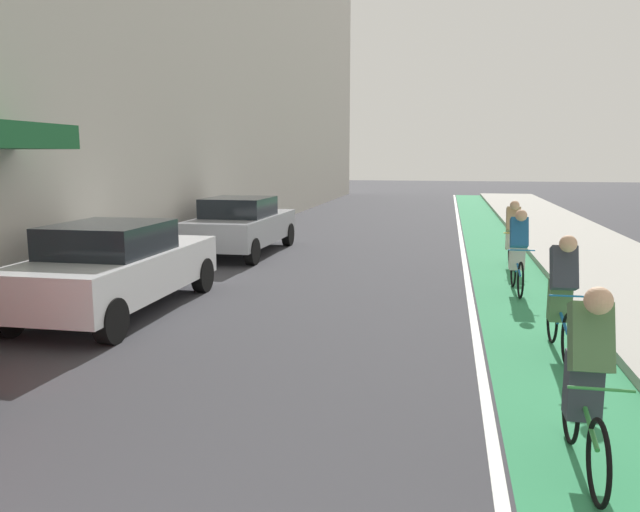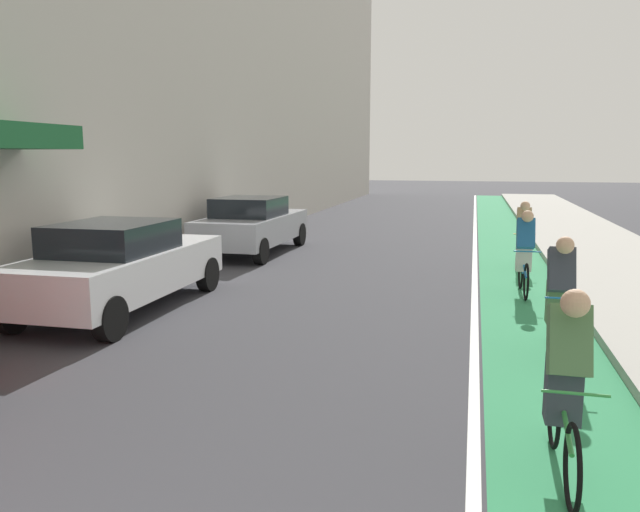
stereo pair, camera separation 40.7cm
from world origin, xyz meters
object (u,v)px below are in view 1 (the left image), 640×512
parked_sedan_white (116,266)px  cyclist_lead (587,373)px  cyclist_far (513,233)px  cyclist_mid (562,295)px  cyclist_trailing (518,249)px  parked_sedan_silver (241,225)px

parked_sedan_white → cyclist_lead: size_ratio=2.64×
parked_sedan_white → cyclist_far: (6.96, 5.84, 0.02)m
cyclist_mid → cyclist_trailing: size_ratio=1.00×
parked_sedan_silver → cyclist_trailing: (6.78, -3.48, 0.07)m
parked_sedan_white → cyclist_trailing: size_ratio=2.61×
cyclist_lead → cyclist_far: cyclist_lead is taller
parked_sedan_silver → cyclist_lead: (6.59, -10.47, 0.06)m
parked_sedan_white → cyclist_lead: (6.59, -4.03, 0.06)m
cyclist_lead → cyclist_mid: (0.34, 3.18, -0.04)m
cyclist_trailing → cyclist_far: (0.18, 2.88, -0.05)m
parked_sedan_silver → cyclist_lead: 12.37m
parked_sedan_white → cyclist_trailing: 7.40m
cyclist_lead → cyclist_trailing: 7.00m
parked_sedan_silver → cyclist_far: (6.96, -0.60, 0.02)m
cyclist_far → parked_sedan_silver: bearing=175.0°
cyclist_lead → cyclist_mid: size_ratio=0.99×
cyclist_lead → cyclist_mid: 3.20m
parked_sedan_silver → cyclist_lead: bearing=-57.8°
parked_sedan_white → cyclist_mid: bearing=-7.0°
parked_sedan_white → cyclist_mid: cyclist_mid is taller
cyclist_lead → parked_sedan_silver: bearing=122.2°
parked_sedan_white → cyclist_trailing: (6.78, 2.97, 0.07)m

